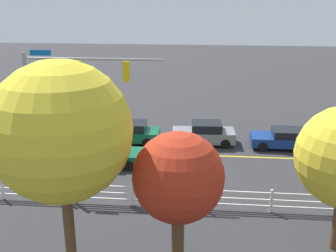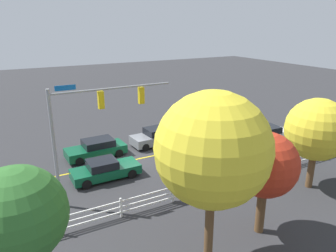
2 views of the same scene
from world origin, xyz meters
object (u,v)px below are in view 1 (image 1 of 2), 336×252
(car_2, at_px, (104,154))
(tree_0, at_px, (61,132))
(car_1, at_px, (204,134))
(tree_4, at_px, (178,178))
(car_0, at_px, (285,139))
(car_4, at_px, (126,132))

(car_2, bearing_deg, tree_0, -82.38)
(car_1, relative_size, tree_4, 0.80)
(car_2, bearing_deg, tree_4, -61.55)
(car_1, relative_size, car_2, 0.93)
(car_0, bearing_deg, car_1, -2.14)
(tree_0, xyz_separation_m, tree_4, (-3.72, -0.74, -1.80))
(car_4, relative_size, tree_0, 0.60)
(car_4, bearing_deg, tree_0, 91.26)
(car_1, height_order, car_4, car_1)
(car_1, relative_size, car_4, 0.91)
(car_0, relative_size, tree_0, 0.56)
(car_0, xyz_separation_m, car_4, (10.66, -0.08, 0.06))
(car_2, height_order, tree_0, tree_0)
(car_4, xyz_separation_m, tree_4, (-4.51, 13.26, 2.97))
(car_0, height_order, car_4, car_4)
(car_0, xyz_separation_m, tree_0, (9.88, 13.92, 4.83))
(car_4, xyz_separation_m, tree_0, (-0.78, 14.00, 4.77))
(car_0, xyz_separation_m, car_2, (11.23, 3.82, 0.01))
(tree_0, height_order, tree_4, tree_0)
(car_0, distance_m, tree_4, 14.86)
(tree_0, relative_size, tree_4, 1.47)
(car_1, bearing_deg, tree_0, 69.04)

